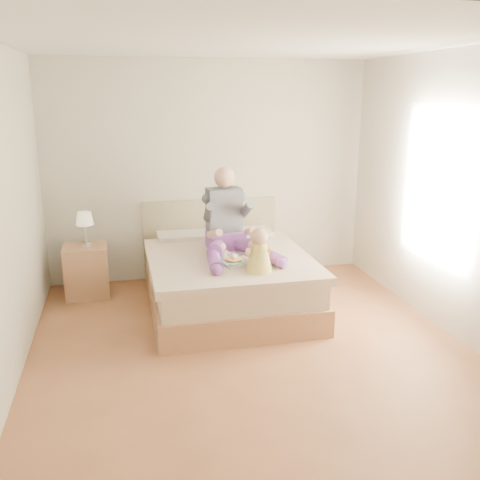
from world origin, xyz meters
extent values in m
cube|color=brown|center=(0.00, 0.00, 0.00)|extent=(4.00, 4.20, 0.01)
cube|color=white|center=(0.00, 0.00, 2.70)|extent=(4.00, 4.20, 0.02)
cube|color=beige|center=(0.00, 2.10, 1.35)|extent=(4.00, 0.02, 2.70)
cube|color=beige|center=(0.00, -2.10, 1.35)|extent=(4.00, 0.02, 2.70)
cube|color=beige|center=(-2.00, 0.00, 1.35)|extent=(0.02, 4.20, 2.70)
cube|color=beige|center=(2.00, 0.00, 1.35)|extent=(0.02, 4.20, 2.70)
cube|color=white|center=(1.99, 0.20, 1.40)|extent=(0.02, 1.30, 1.60)
cube|color=white|center=(1.98, 0.20, 1.40)|extent=(0.01, 1.18, 1.48)
cube|color=brown|center=(0.00, 1.02, 0.14)|extent=(1.68, 2.13, 0.28)
cube|color=#C7AF94|center=(0.00, 1.02, 0.40)|extent=(1.60, 2.05, 0.24)
cube|color=#C7AF94|center=(0.00, 0.87, 0.57)|extent=(1.70, 1.80, 0.09)
cube|color=beige|center=(-0.38, 1.76, 0.59)|extent=(0.62, 0.40, 0.14)
cube|color=beige|center=(0.38, 1.76, 0.59)|extent=(0.62, 0.40, 0.14)
cube|color=gray|center=(0.00, 2.09, 0.50)|extent=(1.70, 0.08, 1.00)
cube|color=brown|center=(-1.53, 1.66, 0.30)|extent=(0.51, 0.45, 0.60)
cylinder|color=silver|center=(-1.51, 1.64, 0.62)|extent=(0.11, 0.11, 0.04)
cylinder|color=silver|center=(-1.51, 1.64, 0.75)|extent=(0.02, 0.02, 0.22)
cone|color=beige|center=(-1.51, 1.64, 0.93)|extent=(0.20, 0.20, 0.14)
cube|color=#6E398F|center=(0.03, 1.20, 0.70)|extent=(0.42, 0.34, 0.19)
cube|color=#37383F|center=(0.02, 1.26, 1.03)|extent=(0.39, 0.26, 0.50)
sphere|color=tan|center=(0.03, 1.23, 1.40)|extent=(0.23, 0.23, 0.23)
cylinder|color=#6E398F|center=(-0.12, 0.94, 0.69)|extent=(0.30, 0.56, 0.23)
cylinder|color=#6E398F|center=(-0.22, 0.53, 0.68)|extent=(0.18, 0.49, 0.13)
sphere|color=#6E398F|center=(-0.24, 0.30, 0.67)|extent=(0.11, 0.11, 0.11)
cylinder|color=#37383F|center=(-0.18, 1.10, 1.05)|extent=(0.10, 0.31, 0.26)
cylinder|color=tan|center=(-0.15, 0.91, 0.86)|extent=(0.13, 0.33, 0.17)
sphere|color=tan|center=(-0.11, 0.75, 0.76)|extent=(0.09, 0.09, 0.09)
cylinder|color=#6E398F|center=(0.21, 0.96, 0.69)|extent=(0.36, 0.56, 0.23)
cylinder|color=#6E398F|center=(0.37, 0.58, 0.68)|extent=(0.24, 0.50, 0.13)
sphere|color=#6E398F|center=(0.42, 0.35, 0.67)|extent=(0.11, 0.11, 0.11)
cylinder|color=#37383F|center=(0.24, 1.13, 1.05)|extent=(0.15, 0.32, 0.26)
cylinder|color=tan|center=(0.25, 0.93, 0.86)|extent=(0.09, 0.32, 0.17)
sphere|color=tan|center=(0.23, 0.78, 0.76)|extent=(0.09, 0.09, 0.09)
cube|color=silver|center=(0.10, 0.65, 0.62)|extent=(0.56, 0.48, 0.01)
cylinder|color=teal|center=(0.00, 0.64, 0.63)|extent=(0.28, 0.28, 0.02)
cylinder|color=#D98748|center=(0.00, 0.64, 0.65)|extent=(0.19, 0.19, 0.02)
cylinder|color=white|center=(-0.09, 0.75, 0.67)|extent=(0.08, 0.08, 0.10)
torus|color=white|center=(-0.04, 0.76, 0.67)|extent=(0.03, 0.07, 0.06)
cylinder|color=olive|center=(-0.09, 0.75, 0.72)|extent=(0.07, 0.07, 0.01)
cylinder|color=white|center=(0.20, 0.76, 0.63)|extent=(0.16, 0.16, 0.01)
cube|color=#D98748|center=(0.20, 0.76, 0.64)|extent=(0.10, 0.10, 0.02)
cylinder|color=white|center=(0.14, 0.55, 0.63)|extent=(0.16, 0.16, 0.01)
ellipsoid|color=#A9122C|center=(0.16, 0.54, 0.64)|extent=(0.04, 0.03, 0.01)
cylinder|color=white|center=(0.27, 0.76, 0.68)|extent=(0.07, 0.07, 0.12)
cylinder|color=orange|center=(0.27, 0.76, 0.68)|extent=(0.07, 0.07, 0.12)
cylinder|color=white|center=(0.28, 0.59, 0.64)|extent=(0.07, 0.07, 0.04)
cylinder|color=#3F1909|center=(0.28, 0.59, 0.64)|extent=(0.06, 0.06, 0.03)
cone|color=gold|center=(0.18, 0.32, 0.75)|extent=(0.26, 0.26, 0.28)
sphere|color=tan|center=(0.18, 0.32, 0.96)|extent=(0.17, 0.17, 0.17)
cylinder|color=tan|center=(0.13, 0.45, 0.66)|extent=(0.08, 0.20, 0.07)
sphere|color=tan|center=(0.12, 0.55, 0.66)|extent=(0.06, 0.06, 0.06)
cylinder|color=tan|center=(0.08, 0.33, 0.81)|extent=(0.08, 0.15, 0.12)
cylinder|color=tan|center=(0.23, 0.45, 0.66)|extent=(0.09, 0.21, 0.07)
sphere|color=tan|center=(0.23, 0.55, 0.66)|extent=(0.06, 0.06, 0.06)
cylinder|color=tan|center=(0.28, 0.33, 0.81)|extent=(0.09, 0.15, 0.12)
camera|label=1|loc=(-1.09, -4.46, 2.28)|focal=40.00mm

